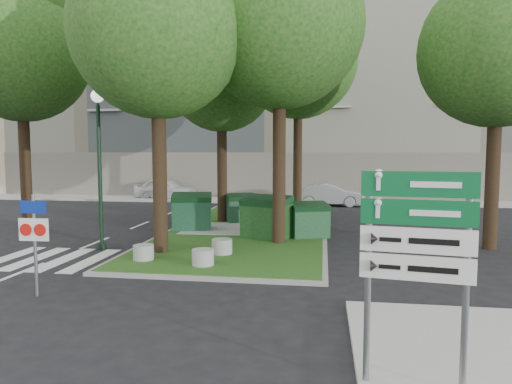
% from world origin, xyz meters
% --- Properties ---
extents(ground, '(120.00, 120.00, 0.00)m').
position_xyz_m(ground, '(0.00, 0.00, 0.00)').
color(ground, black).
rests_on(ground, ground).
extents(median_island, '(6.00, 16.00, 0.12)m').
position_xyz_m(median_island, '(0.50, 8.00, 0.06)').
color(median_island, '#224413').
rests_on(median_island, ground).
extents(median_kerb, '(6.30, 16.30, 0.10)m').
position_xyz_m(median_kerb, '(0.50, 8.00, 0.05)').
color(median_kerb, gray).
rests_on(median_kerb, ground).
extents(building_sidewalk, '(42.00, 3.00, 0.12)m').
position_xyz_m(building_sidewalk, '(0.00, 18.50, 0.06)').
color(building_sidewalk, '#999993').
rests_on(building_sidewalk, ground).
extents(zebra_crossing, '(5.00, 3.00, 0.01)m').
position_xyz_m(zebra_crossing, '(-3.75, 1.50, 0.01)').
color(zebra_crossing, silver).
rests_on(zebra_crossing, ground).
extents(apartment_building, '(41.00, 12.00, 16.00)m').
position_xyz_m(apartment_building, '(0.00, 26.00, 8.00)').
color(apartment_building, beige).
rests_on(apartment_building, ground).
extents(tree_median_near_left, '(5.20, 5.20, 10.53)m').
position_xyz_m(tree_median_near_left, '(-1.41, 2.56, 7.32)').
color(tree_median_near_left, black).
rests_on(tree_median_near_left, ground).
extents(tree_median_near_right, '(5.60, 5.60, 11.46)m').
position_xyz_m(tree_median_near_right, '(2.09, 4.56, 7.99)').
color(tree_median_near_right, black).
rests_on(tree_median_near_right, ground).
extents(tree_median_mid, '(4.80, 4.80, 9.99)m').
position_xyz_m(tree_median_mid, '(-0.91, 9.06, 6.98)').
color(tree_median_mid, black).
rests_on(tree_median_mid, ground).
extents(tree_median_far, '(5.80, 5.80, 11.93)m').
position_xyz_m(tree_median_far, '(2.29, 12.06, 8.32)').
color(tree_median_far, black).
rests_on(tree_median_far, ground).
extents(tree_street_left, '(5.40, 5.40, 11.00)m').
position_xyz_m(tree_street_left, '(-8.41, 6.06, 7.65)').
color(tree_street_left, black).
rests_on(tree_street_left, ground).
extents(tree_street_right, '(5.00, 5.00, 10.06)m').
position_xyz_m(tree_street_right, '(9.09, 5.06, 6.98)').
color(tree_street_right, black).
rests_on(tree_street_right, ground).
extents(dumpster_a, '(1.80, 1.45, 1.47)m').
position_xyz_m(dumpster_a, '(-1.72, 6.64, 0.83)').
color(dumpster_a, '#103A22').
rests_on(dumpster_a, median_island).
extents(dumpster_b, '(1.62, 1.42, 1.25)m').
position_xyz_m(dumpster_b, '(-0.12, 8.96, 0.72)').
color(dumpster_b, '#103820').
rests_on(dumpster_b, median_island).
extents(dumpster_c, '(1.96, 1.68, 1.54)m').
position_xyz_m(dumpster_c, '(1.48, 5.23, 0.86)').
color(dumpster_c, '#103610').
rests_on(dumpster_c, median_island).
extents(dumpster_d, '(1.61, 1.36, 1.28)m').
position_xyz_m(dumpster_d, '(3.00, 5.72, 0.73)').
color(dumpster_d, '#14411F').
rests_on(dumpster_d, median_island).
extents(bollard_left, '(0.59, 0.59, 0.42)m').
position_xyz_m(bollard_left, '(-1.62, 1.39, 0.33)').
color(bollard_left, '#979692').
rests_on(bollard_left, median_island).
extents(bollard_right, '(0.63, 0.63, 0.45)m').
position_xyz_m(bollard_right, '(0.45, 2.48, 0.34)').
color(bollard_right, gray).
rests_on(bollard_right, median_island).
extents(bollard_mid, '(0.61, 0.61, 0.43)m').
position_xyz_m(bollard_mid, '(0.24, 1.03, 0.34)').
color(bollard_mid, '#999A95').
rests_on(bollard_mid, median_island).
extents(litter_bin, '(0.39, 0.39, 0.68)m').
position_xyz_m(litter_bin, '(2.82, 8.38, 0.46)').
color(litter_bin, gold).
rests_on(litter_bin, median_island).
extents(street_lamp, '(0.42, 0.42, 5.23)m').
position_xyz_m(street_lamp, '(-3.75, 3.04, 3.29)').
color(street_lamp, black).
rests_on(street_lamp, ground).
extents(traffic_sign_pole, '(0.69, 0.08, 2.29)m').
position_xyz_m(traffic_sign_pole, '(-2.82, -1.80, 1.47)').
color(traffic_sign_pole, slate).
rests_on(traffic_sign_pole, ground).
extents(directional_sign, '(1.42, 0.28, 2.85)m').
position_xyz_m(directional_sign, '(4.70, -4.91, 2.02)').
color(directional_sign, slate).
rests_on(directional_sign, sidewalk_corner).
extents(car_white, '(4.39, 2.06, 1.45)m').
position_xyz_m(car_white, '(-7.14, 18.77, 0.73)').
color(car_white, silver).
rests_on(car_white, ground).
extents(car_silver, '(4.12, 1.57, 1.34)m').
position_xyz_m(car_silver, '(3.84, 16.63, 0.67)').
color(car_silver, '#A4A6AC').
rests_on(car_silver, ground).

